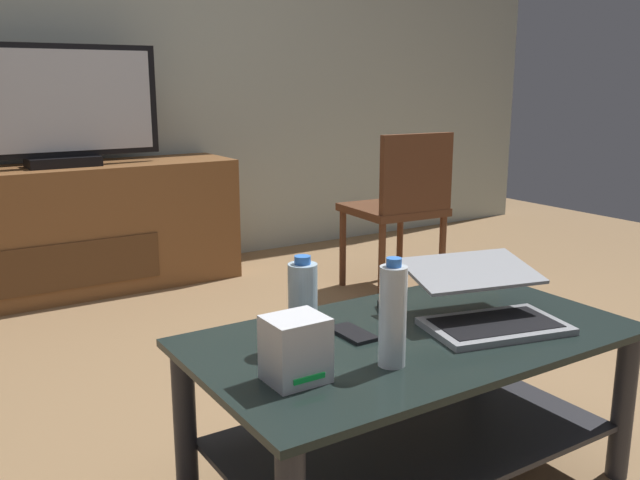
{
  "coord_description": "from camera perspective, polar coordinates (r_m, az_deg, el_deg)",
  "views": [
    {
      "loc": [
        -1.17,
        -1.64,
        1.1
      ],
      "look_at": [
        -0.02,
        0.16,
        0.6
      ],
      "focal_mm": 38.39,
      "sensor_mm": 36.0,
      "label": 1
    }
  ],
  "objects": [
    {
      "name": "ground_plane",
      "position": [
        2.29,
        2.6,
        -15.55
      ],
      "size": [
        7.68,
        7.68,
        0.0
      ],
      "primitive_type": "plane",
      "color": "olive"
    },
    {
      "name": "back_wall",
      "position": [
        4.16,
        -17.0,
        16.74
      ],
      "size": [
        6.4,
        0.12,
        2.8
      ],
      "primitive_type": "cube",
      "color": "#A8B2A8",
      "rests_on": "ground"
    },
    {
      "name": "coffee_table",
      "position": [
        1.88,
        7.65,
        -11.78
      ],
      "size": [
        1.17,
        0.65,
        0.45
      ],
      "color": "black",
      "rests_on": "ground"
    },
    {
      "name": "media_cabinet",
      "position": [
        3.82,
        -20.25,
        0.8
      ],
      "size": [
        1.77,
        0.47,
        0.67
      ],
      "color": "brown",
      "rests_on": "ground"
    },
    {
      "name": "television",
      "position": [
        3.73,
        -20.94,
        10.2
      ],
      "size": [
        1.0,
        0.2,
        0.61
      ],
      "color": "black",
      "rests_on": "media_cabinet"
    },
    {
      "name": "dining_chair",
      "position": [
        3.55,
        6.79,
        3.1
      ],
      "size": [
        0.47,
        0.47,
        0.85
      ],
      "color": "#59331E",
      "rests_on": "ground"
    },
    {
      "name": "laptop",
      "position": [
        1.92,
        13.6,
        -5.13
      ],
      "size": [
        0.44,
        0.43,
        0.15
      ],
      "color": "gray",
      "rests_on": "coffee_table"
    },
    {
      "name": "router_box",
      "position": [
        1.52,
        -2.05,
        -9.07
      ],
      "size": [
        0.13,
        0.12,
        0.15
      ],
      "color": "silver",
      "rests_on": "coffee_table"
    },
    {
      "name": "water_bottle_near",
      "position": [
        1.59,
        6.08,
        -6.25
      ],
      "size": [
        0.06,
        0.06,
        0.26
      ],
      "color": "silver",
      "rests_on": "coffee_table"
    },
    {
      "name": "water_bottle_far",
      "position": [
        1.69,
        -1.44,
        -5.38
      ],
      "size": [
        0.07,
        0.07,
        0.23
      ],
      "color": "silver",
      "rests_on": "coffee_table"
    },
    {
      "name": "cell_phone",
      "position": [
        1.8,
        2.74,
        -7.79
      ],
      "size": [
        0.07,
        0.14,
        0.01
      ],
      "primitive_type": "cube",
      "rotation": [
        0.0,
        0.0,
        -0.0
      ],
      "color": "black",
      "rests_on": "coffee_table"
    },
    {
      "name": "tv_remote",
      "position": [
        1.95,
        5.8,
        -5.94
      ],
      "size": [
        0.11,
        0.16,
        0.02
      ],
      "primitive_type": "cube",
      "rotation": [
        0.0,
        0.0,
        -0.49
      ],
      "color": "black",
      "rests_on": "coffee_table"
    }
  ]
}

